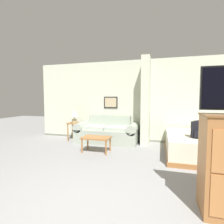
{
  "coord_description": "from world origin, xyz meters",
  "views": [
    {
      "loc": [
        0.76,
        -1.58,
        1.36
      ],
      "look_at": [
        -0.38,
        2.43,
        1.05
      ],
      "focal_mm": 28.0,
      "sensor_mm": 36.0,
      "label": 1
    }
  ],
  "objects_px": {
    "couch": "(107,132)",
    "bed": "(200,145)",
    "coffee_table": "(96,139)",
    "table_lamp": "(74,113)",
    "backpack": "(199,129)"
  },
  "relations": [
    {
      "from": "coffee_table",
      "to": "bed",
      "type": "xyz_separation_m",
      "value": [
        2.52,
        0.46,
        -0.09
      ]
    },
    {
      "from": "coffee_table",
      "to": "backpack",
      "type": "distance_m",
      "value": 2.43
    },
    {
      "from": "couch",
      "to": "backpack",
      "type": "bearing_deg",
      "value": -22.53
    },
    {
      "from": "coffee_table",
      "to": "backpack",
      "type": "relative_size",
      "value": 1.82
    },
    {
      "from": "bed",
      "to": "backpack",
      "type": "xyz_separation_m",
      "value": [
        -0.11,
        -0.41,
        0.45
      ]
    },
    {
      "from": "couch",
      "to": "bed",
      "type": "bearing_deg",
      "value": -13.36
    },
    {
      "from": "bed",
      "to": "backpack",
      "type": "distance_m",
      "value": 0.62
    },
    {
      "from": "coffee_table",
      "to": "backpack",
      "type": "xyz_separation_m",
      "value": [
        2.4,
        0.05,
        0.36
      ]
    },
    {
      "from": "couch",
      "to": "bed",
      "type": "xyz_separation_m",
      "value": [
        2.56,
        -0.61,
        -0.06
      ]
    },
    {
      "from": "coffee_table",
      "to": "table_lamp",
      "type": "relative_size",
      "value": 1.58
    },
    {
      "from": "table_lamp",
      "to": "bed",
      "type": "relative_size",
      "value": 0.22
    },
    {
      "from": "coffee_table",
      "to": "table_lamp",
      "type": "distance_m",
      "value": 1.64
    },
    {
      "from": "bed",
      "to": "backpack",
      "type": "bearing_deg",
      "value": -105.73
    },
    {
      "from": "couch",
      "to": "table_lamp",
      "type": "xyz_separation_m",
      "value": [
        -1.11,
        -0.04,
        0.58
      ]
    },
    {
      "from": "table_lamp",
      "to": "bed",
      "type": "xyz_separation_m",
      "value": [
        3.68,
        -0.57,
        -0.63
      ]
    }
  ]
}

